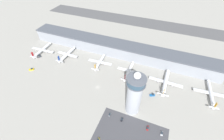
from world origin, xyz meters
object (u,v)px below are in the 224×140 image
Objects in this scene: service_truck_baggage at (39,56)px; car_red_hatchback at (162,133)px; airplane_gate_foxtrot at (211,93)px; car_white_wagon at (148,128)px; control_tower at (134,95)px; car_silver_sedan at (98,140)px; airplane_gate_alpha at (42,50)px; car_black_suv at (122,119)px; airplane_gate_bravo at (67,54)px; service_truck_fuel at (32,69)px; airplane_gate_charlie at (100,62)px; car_green_van at (110,115)px; service_truck_catering at (152,95)px; airplane_gate_delta at (129,71)px; airplane_gate_echo at (166,82)px.

service_truck_baggage reaches higher than car_red_hatchback.
car_white_wagon is at bearing -131.76° from airplane_gate_foxtrot.
control_tower is at bearing 143.74° from car_white_wagon.
car_red_hatchback is (51.19, 26.71, 0.08)m from car_silver_sedan.
airplane_gate_alpha is 4.74× the size of service_truck_baggage.
airplane_gate_bravo is at bearing 148.36° from car_black_suv.
car_white_wagon is (159.98, -23.25, -0.33)m from service_truck_fuel.
airplane_gate_charlie is 7.90× the size of car_green_van.
airplane_gate_bravo reaches higher than service_truck_baggage.
airplane_gate_bravo is 146.56m from car_white_wagon.
service_truck_fuel is at bearing -70.36° from airplane_gate_alpha.
airplane_gate_bravo is 51.21m from airplane_gate_charlie.
airplane_gate_alpha reaches higher than car_silver_sedan.
car_black_suv is at bearing -31.64° from airplane_gate_bravo.
service_truck_catering is 1.42× the size of car_silver_sedan.
airplane_gate_charlie is at bearing 122.14° from car_green_van.
control_tower is at bearing -13.62° from service_truck_baggage.
airplane_gate_delta is at bearing 18.96° from service_truck_fuel.
airplane_gate_delta is at bearing 110.28° from control_tower.
airplane_gate_delta reaches higher than car_black_suv.
control_tower reaches higher than airplane_gate_alpha.
car_red_hatchback is (184.51, -51.37, -0.23)m from service_truck_baggage.
airplane_gate_bravo reaches higher than airplane_gate_delta.
airplane_gate_delta is at bearing 175.61° from airplane_gate_echo.
car_white_wagon is at bearing -97.38° from airplane_gate_echo.
car_red_hatchback reaches higher than car_silver_sedan.
airplane_gate_charlie is 91.00m from service_truck_fuel.
airplane_gate_echo is (46.08, -3.54, 0.69)m from airplane_gate_delta.
airplane_gate_foxtrot is (137.03, -3.36, -0.31)m from airplane_gate_charlie.
car_white_wagon is at bearing 0.08° from car_green_van.
service_truck_fuel reaches higher than car_black_suv.
airplane_gate_charlie is at bearing 160.47° from service_truck_catering.
car_black_suv is at bearing 63.61° from car_silver_sedan.
car_green_van is (-18.88, -14.18, -24.29)m from control_tower.
airplane_gate_charlie reaches higher than car_red_hatchback.
control_tower is 1.37× the size of airplane_gate_alpha.
car_silver_sedan is (-0.13, -92.15, -3.26)m from airplane_gate_delta.
car_green_van is (121.84, -23.30, -0.29)m from service_truck_fuel.
car_red_hatchback is at bearing 27.56° from car_silver_sedan.
car_black_suv is (12.95, -65.78, -3.27)m from airplane_gate_delta.
airplane_gate_charlie reaches higher than airplane_gate_foxtrot.
car_black_suv is at bearing -118.81° from service_truck_catering.
airplane_gate_foxtrot is 6.57× the size of service_truck_catering.
car_silver_sedan is (-35.22, -66.62, -0.56)m from service_truck_catering.
car_black_suv is (146.41, -51.71, -0.32)m from service_truck_baggage.
service_truck_baggage is 1.81× the size of car_white_wagon.
service_truck_catering is 0.76× the size of service_truck_baggage.
service_truck_baggage is at bearing 176.11° from service_truck_catering.
car_silver_sedan is (-13.09, -26.37, 0.00)m from car_black_suv.
airplane_gate_echo is 70.62m from car_black_suv.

